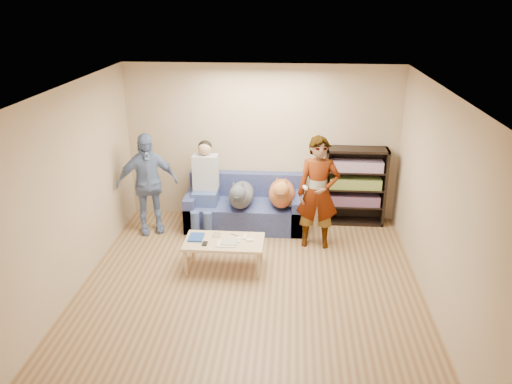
# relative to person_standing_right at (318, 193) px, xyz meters

# --- Properties ---
(ground) EXTENTS (5.00, 5.00, 0.00)m
(ground) POSITION_rel_person_standing_right_xyz_m (-0.90, -1.45, -0.86)
(ground) COLOR brown
(ground) RESTS_ON ground
(ceiling) EXTENTS (5.00, 5.00, 0.00)m
(ceiling) POSITION_rel_person_standing_right_xyz_m (-0.90, -1.45, 1.74)
(ceiling) COLOR white
(ceiling) RESTS_ON ground
(wall_back) EXTENTS (4.50, 0.00, 4.50)m
(wall_back) POSITION_rel_person_standing_right_xyz_m (-0.90, 1.05, 0.44)
(wall_back) COLOR tan
(wall_back) RESTS_ON ground
(wall_front) EXTENTS (4.50, 0.00, 4.50)m
(wall_front) POSITION_rel_person_standing_right_xyz_m (-0.90, -3.95, 0.44)
(wall_front) COLOR tan
(wall_front) RESTS_ON ground
(wall_left) EXTENTS (0.00, 5.00, 5.00)m
(wall_left) POSITION_rel_person_standing_right_xyz_m (-3.15, -1.45, 0.44)
(wall_left) COLOR tan
(wall_left) RESTS_ON ground
(wall_right) EXTENTS (0.00, 5.00, 5.00)m
(wall_right) POSITION_rel_person_standing_right_xyz_m (1.35, -1.45, 0.44)
(wall_right) COLOR tan
(wall_right) RESTS_ON ground
(blanket) EXTENTS (0.43, 0.36, 0.15)m
(blanket) POSITION_rel_person_standing_right_xyz_m (-0.31, 0.50, -0.36)
(blanket) COLOR #A1A2A6
(blanket) RESTS_ON sofa
(person_standing_right) EXTENTS (0.64, 0.43, 1.72)m
(person_standing_right) POSITION_rel_person_standing_right_xyz_m (0.00, 0.00, 0.00)
(person_standing_right) COLOR gray
(person_standing_right) RESTS_ON ground
(person_standing_left) EXTENTS (1.04, 0.75, 1.64)m
(person_standing_left) POSITION_rel_person_standing_right_xyz_m (-2.67, 0.29, -0.04)
(person_standing_left) COLOR #6C84AD
(person_standing_left) RESTS_ON ground
(held_controller) EXTENTS (0.07, 0.12, 0.03)m
(held_controller) POSITION_rel_person_standing_right_xyz_m (-0.20, -0.20, 0.16)
(held_controller) COLOR white
(held_controller) RESTS_ON person_standing_right
(notebook_blue) EXTENTS (0.20, 0.26, 0.03)m
(notebook_blue) POSITION_rel_person_standing_right_xyz_m (-1.71, -0.73, -0.43)
(notebook_blue) COLOR #1A3F94
(notebook_blue) RESTS_ON coffee_table
(papers) EXTENTS (0.26, 0.20, 0.02)m
(papers) POSITION_rel_person_standing_right_xyz_m (-1.26, -0.88, -0.43)
(papers) COLOR silver
(papers) RESTS_ON coffee_table
(magazine) EXTENTS (0.22, 0.17, 0.01)m
(magazine) POSITION_rel_person_standing_right_xyz_m (-1.23, -0.86, -0.42)
(magazine) COLOR #AAA888
(magazine) RESTS_ON coffee_table
(camera_silver) EXTENTS (0.11, 0.06, 0.05)m
(camera_silver) POSITION_rel_person_standing_right_xyz_m (-1.43, -0.66, -0.41)
(camera_silver) COLOR silver
(camera_silver) RESTS_ON coffee_table
(controller_a) EXTENTS (0.04, 0.13, 0.03)m
(controller_a) POSITION_rel_person_standing_right_xyz_m (-1.03, -0.68, -0.42)
(controller_a) COLOR white
(controller_a) RESTS_ON coffee_table
(controller_b) EXTENTS (0.09, 0.06, 0.03)m
(controller_b) POSITION_rel_person_standing_right_xyz_m (-0.95, -0.76, -0.42)
(controller_b) COLOR white
(controller_b) RESTS_ON coffee_table
(headphone_cup_a) EXTENTS (0.07, 0.07, 0.02)m
(headphone_cup_a) POSITION_rel_person_standing_right_xyz_m (-1.11, -0.80, -0.43)
(headphone_cup_a) COLOR white
(headphone_cup_a) RESTS_ON coffee_table
(headphone_cup_b) EXTENTS (0.07, 0.07, 0.02)m
(headphone_cup_b) POSITION_rel_person_standing_right_xyz_m (-1.11, -0.72, -0.43)
(headphone_cup_b) COLOR white
(headphone_cup_b) RESTS_ON coffee_table
(pen_orange) EXTENTS (0.13, 0.06, 0.01)m
(pen_orange) POSITION_rel_person_standing_right_xyz_m (-1.33, -0.94, -0.44)
(pen_orange) COLOR orange
(pen_orange) RESTS_ON coffee_table
(pen_black) EXTENTS (0.13, 0.08, 0.01)m
(pen_black) POSITION_rel_person_standing_right_xyz_m (-1.19, -0.60, -0.44)
(pen_black) COLOR black
(pen_black) RESTS_ON coffee_table
(wallet) EXTENTS (0.07, 0.12, 0.02)m
(wallet) POSITION_rel_person_standing_right_xyz_m (-1.56, -0.90, -0.43)
(wallet) COLOR black
(wallet) RESTS_ON coffee_table
(sofa) EXTENTS (1.90, 0.85, 0.82)m
(sofa) POSITION_rel_person_standing_right_xyz_m (-1.15, 0.64, -0.58)
(sofa) COLOR #515B93
(sofa) RESTS_ON ground
(person_seated) EXTENTS (0.40, 0.73, 1.47)m
(person_seated) POSITION_rel_person_standing_right_xyz_m (-1.79, 0.52, -0.09)
(person_seated) COLOR #455797
(person_seated) RESTS_ON sofa
(dog_gray) EXTENTS (0.40, 1.25, 0.58)m
(dog_gray) POSITION_rel_person_standing_right_xyz_m (-1.20, 0.40, -0.23)
(dog_gray) COLOR #50515A
(dog_gray) RESTS_ON sofa
(dog_tan) EXTENTS (0.43, 1.17, 0.62)m
(dog_tan) POSITION_rel_person_standing_right_xyz_m (-0.55, 0.50, -0.21)
(dog_tan) COLOR #B45837
(dog_tan) RESTS_ON sofa
(coffee_table) EXTENTS (1.10, 0.60, 0.42)m
(coffee_table) POSITION_rel_person_standing_right_xyz_m (-1.31, -0.78, -0.49)
(coffee_table) COLOR #D9AA85
(coffee_table) RESTS_ON ground
(bookshelf) EXTENTS (1.00, 0.34, 1.30)m
(bookshelf) POSITION_rel_person_standing_right_xyz_m (0.65, 0.88, -0.18)
(bookshelf) COLOR black
(bookshelf) RESTS_ON ground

